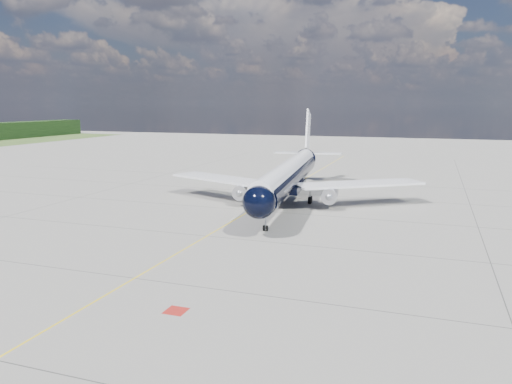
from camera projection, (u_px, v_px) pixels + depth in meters
ground at (262, 204)px, 76.29m from camera, size 320.00×320.00×0.00m
taxiway_centerline at (251, 210)px, 71.65m from camera, size 0.16×160.00×0.01m
red_marking at (176, 311)px, 36.92m from camera, size 1.60×1.60×0.01m
main_airliner at (290, 174)px, 76.43m from camera, size 40.13×49.11×14.19m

